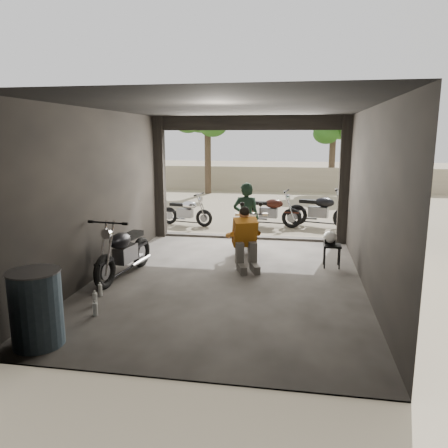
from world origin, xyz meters
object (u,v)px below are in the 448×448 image
(main_bike, at_px, (250,232))
(outside_bike_b, at_px, (270,208))
(left_bike, at_px, (124,247))
(sign_post, at_px, (379,182))
(outside_bike_c, at_px, (320,207))
(oil_drum, at_px, (36,309))
(helmet, at_px, (330,238))
(outside_bike_a, at_px, (186,209))
(rider, at_px, (246,218))
(mechanic, at_px, (246,241))
(stool, at_px, (332,248))

(main_bike, relative_size, outside_bike_b, 0.98)
(left_bike, height_order, sign_post, sign_post)
(outside_bike_c, xyz_separation_m, oil_drum, (-3.93, -8.40, -0.09))
(helmet, bearing_deg, left_bike, -153.77)
(outside_bike_a, height_order, sign_post, sign_post)
(left_bike, relative_size, outside_bike_c, 1.01)
(left_bike, xyz_separation_m, oil_drum, (0.00, -2.88, -0.10))
(main_bike, xyz_separation_m, left_bike, (-2.22, -2.02, 0.06))
(left_bike, bearing_deg, outside_bike_b, 71.79)
(outside_bike_a, relative_size, rider, 0.90)
(left_bike, bearing_deg, outside_bike_a, 97.51)
(rider, distance_m, helmet, 2.03)
(outside_bike_b, distance_m, mechanic, 4.46)
(main_bike, height_order, outside_bike_a, main_bike)
(oil_drum, bearing_deg, stool, 46.38)
(outside_bike_b, bearing_deg, helmet, -151.58)
(rider, height_order, helmet, rider)
(outside_bike_c, distance_m, oil_drum, 9.27)
(outside_bike_b, relative_size, oil_drum, 1.64)
(oil_drum, bearing_deg, outside_bike_b, 73.39)
(mechanic, bearing_deg, helmet, -2.54)
(left_bike, relative_size, outside_bike_a, 1.20)
(outside_bike_a, bearing_deg, stool, -121.10)
(helmet, distance_m, sign_post, 4.05)
(mechanic, xyz_separation_m, helmet, (1.68, 0.52, 0.01))
(oil_drum, bearing_deg, outside_bike_c, 64.95)
(outside_bike_c, bearing_deg, mechanic, 175.85)
(left_bike, distance_m, sign_post, 7.49)
(left_bike, relative_size, helmet, 5.93)
(outside_bike_b, relative_size, mechanic, 1.34)
(outside_bike_c, height_order, sign_post, sign_post)
(left_bike, height_order, stool, left_bike)
(rider, relative_size, sign_post, 0.76)
(outside_bike_a, bearing_deg, outside_bike_c, -72.08)
(outside_bike_a, height_order, outside_bike_b, outside_bike_b)
(rider, xyz_separation_m, helmet, (1.85, -0.81, -0.20))
(outside_bike_a, bearing_deg, main_bike, -131.42)
(rider, relative_size, oil_drum, 1.64)
(left_bike, xyz_separation_m, outside_bike_c, (3.93, 5.52, -0.00))
(outside_bike_c, distance_m, stool, 4.21)
(mechanic, relative_size, helmet, 4.13)
(main_bike, relative_size, outside_bike_a, 1.09)
(left_bike, height_order, oil_drum, left_bike)
(outside_bike_b, bearing_deg, oil_drum, 170.85)
(outside_bike_b, relative_size, stool, 3.36)
(main_bike, xyz_separation_m, helmet, (1.73, -0.65, 0.09))
(outside_bike_c, height_order, oil_drum, outside_bike_c)
(oil_drum, bearing_deg, left_bike, 90.00)
(helmet, bearing_deg, outside_bike_a, 144.66)
(main_bike, height_order, stool, main_bike)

